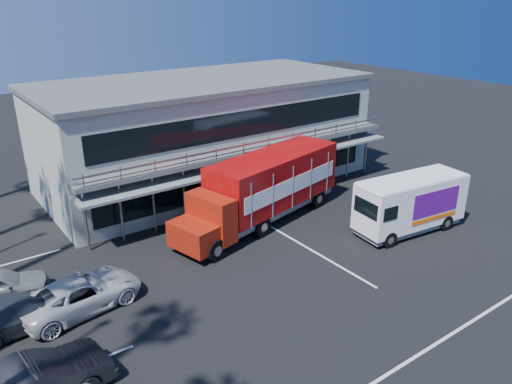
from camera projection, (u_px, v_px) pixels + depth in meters
ground at (316, 283)px, 23.37m from camera, size 120.00×120.00×0.00m
building at (205, 131)px, 34.88m from camera, size 22.40×12.00×7.30m
red_truck at (265, 187)px, 28.98m from camera, size 12.04×5.27×3.95m
white_van at (410, 203)px, 27.91m from camera, size 6.77×3.00×3.20m
parked_car_c at (81, 294)px, 21.22m from camera, size 5.56×3.20×1.46m
parked_car_d at (22, 312)px, 20.07m from camera, size 4.85×2.21×1.38m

